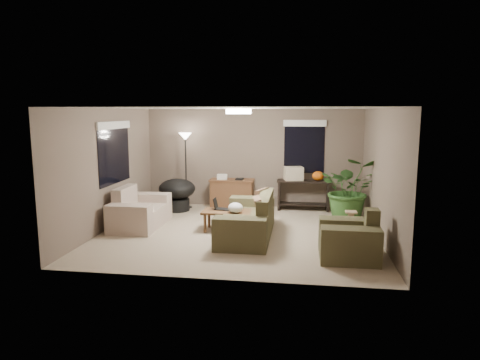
# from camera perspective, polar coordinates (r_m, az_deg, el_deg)

# --- Properties ---
(room_shell) EXTENTS (5.50, 5.50, 5.50)m
(room_shell) POSITION_cam_1_polar(r_m,az_deg,el_deg) (8.52, -0.19, 1.12)
(room_shell) COLOR tan
(room_shell) RESTS_ON ground
(main_sofa) EXTENTS (0.95, 2.20, 0.85)m
(main_sofa) POSITION_cam_1_polar(r_m,az_deg,el_deg) (8.45, 1.19, -5.57)
(main_sofa) COLOR brown
(main_sofa) RESTS_ON ground
(throw_pillows) EXTENTS (0.37, 1.40, 0.47)m
(throw_pillows) POSITION_cam_1_polar(r_m,az_deg,el_deg) (8.34, 2.94, -3.26)
(throw_pillows) COLOR #8C7251
(throw_pillows) RESTS_ON main_sofa
(loveseat) EXTENTS (0.90, 1.60, 0.85)m
(loveseat) POSITION_cam_1_polar(r_m,az_deg,el_deg) (9.44, -13.31, -4.23)
(loveseat) COLOR beige
(loveseat) RESTS_ON ground
(armchair) EXTENTS (0.95, 1.00, 0.85)m
(armchair) POSITION_cam_1_polar(r_m,az_deg,el_deg) (7.46, 14.39, -7.84)
(armchair) COLOR #46422A
(armchair) RESTS_ON ground
(coffee_table) EXTENTS (1.00, 0.55, 0.42)m
(coffee_table) POSITION_cam_1_polar(r_m,az_deg,el_deg) (8.82, -1.75, -4.51)
(coffee_table) COLOR brown
(coffee_table) RESTS_ON ground
(laptop) EXTENTS (0.38, 0.28, 0.24)m
(laptop) POSITION_cam_1_polar(r_m,az_deg,el_deg) (8.92, -2.71, -3.57)
(laptop) COLOR black
(laptop) RESTS_ON coffee_table
(plastic_bag) EXTENTS (0.33, 0.30, 0.21)m
(plastic_bag) POSITION_cam_1_polar(r_m,az_deg,el_deg) (8.61, -0.61, -3.72)
(plastic_bag) COLOR white
(plastic_bag) RESTS_ON coffee_table
(desk) EXTENTS (1.10, 0.50, 0.75)m
(desk) POSITION_cam_1_polar(r_m,az_deg,el_deg) (10.82, -1.08, -1.86)
(desk) COLOR brown
(desk) RESTS_ON ground
(desk_papers) EXTENTS (0.69, 0.28, 0.12)m
(desk_papers) POSITION_cam_1_polar(r_m,az_deg,el_deg) (10.76, -1.91, 0.37)
(desk_papers) COLOR silver
(desk_papers) RESTS_ON desk
(console_table) EXTENTS (1.30, 0.40, 0.75)m
(console_table) POSITION_cam_1_polar(r_m,az_deg,el_deg) (10.77, 8.43, -1.69)
(console_table) COLOR black
(console_table) RESTS_ON ground
(pumpkin) EXTENTS (0.37, 0.37, 0.24)m
(pumpkin) POSITION_cam_1_polar(r_m,az_deg,el_deg) (10.70, 10.36, 0.54)
(pumpkin) COLOR orange
(pumpkin) RESTS_ON console_table
(cardboard_box) EXTENTS (0.51, 0.43, 0.33)m
(cardboard_box) POSITION_cam_1_polar(r_m,az_deg,el_deg) (10.69, 7.15, 0.87)
(cardboard_box) COLOR beige
(cardboard_box) RESTS_ON console_table
(papasan_chair) EXTENTS (1.07, 1.07, 0.80)m
(papasan_chair) POSITION_cam_1_polar(r_m,az_deg,el_deg) (10.69, -8.39, -1.61)
(papasan_chair) COLOR black
(papasan_chair) RESTS_ON ground
(floor_lamp) EXTENTS (0.32, 0.32, 1.91)m
(floor_lamp) POSITION_cam_1_polar(r_m,az_deg,el_deg) (10.84, -7.29, 4.60)
(floor_lamp) COLOR black
(floor_lamp) RESTS_ON ground
(ceiling_fixture) EXTENTS (0.50, 0.50, 0.10)m
(ceiling_fixture) POSITION_cam_1_polar(r_m,az_deg,el_deg) (8.44, -0.20, 9.15)
(ceiling_fixture) COLOR white
(ceiling_fixture) RESTS_ON room_shell
(houseplant) EXTENTS (1.30, 1.45, 1.13)m
(houseplant) POSITION_cam_1_polar(r_m,az_deg,el_deg) (9.90, 14.41, -2.07)
(houseplant) COLOR #2D5923
(houseplant) RESTS_ON ground
(cat_scratching_post) EXTENTS (0.32, 0.32, 0.50)m
(cat_scratching_post) POSITION_cam_1_polar(r_m,az_deg,el_deg) (8.76, 14.52, -5.88)
(cat_scratching_post) COLOR tan
(cat_scratching_post) RESTS_ON ground
(window_left) EXTENTS (0.05, 1.56, 1.33)m
(window_left) POSITION_cam_1_polar(r_m,az_deg,el_deg) (9.53, -16.42, 4.83)
(window_left) COLOR black
(window_left) RESTS_ON room_shell
(window_back) EXTENTS (1.06, 0.05, 1.33)m
(window_back) POSITION_cam_1_polar(r_m,az_deg,el_deg) (10.85, 8.59, 5.58)
(window_back) COLOR black
(window_back) RESTS_ON room_shell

